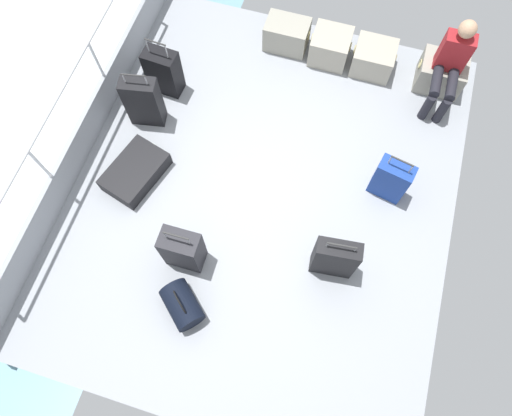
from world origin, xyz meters
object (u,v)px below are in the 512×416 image
suitcase_3 (143,102)px  suitcase_5 (183,249)px  suitcase_4 (163,72)px  duffel_bag (182,305)px  passenger_seated (451,64)px  cargo_crate_2 (373,58)px  suitcase_0 (135,172)px  suitcase_1 (391,180)px  cargo_crate_0 (287,35)px  cargo_crate_1 (330,47)px  suitcase_2 (335,258)px  cargo_crate_3 (441,73)px

suitcase_3 → suitcase_5: suitcase_3 is taller
suitcase_4 → duffel_bag: (1.18, -2.59, -0.16)m
passenger_seated → cargo_crate_2: bearing=167.6°
suitcase_3 → duffel_bag: 2.43m
suitcase_0 → suitcase_4: size_ratio=1.04×
suitcase_4 → suitcase_5: 2.31m
passenger_seated → suitcase_1: 1.58m
cargo_crate_0 → suitcase_5: 3.19m
cargo_crate_2 → cargo_crate_1: bearing=179.4°
suitcase_5 → duffel_bag: (0.16, -0.52, -0.16)m
suitcase_5 → suitcase_3: bearing=124.3°
suitcase_0 → suitcase_3: suitcase_3 is taller
cargo_crate_2 → suitcase_0: 3.32m
cargo_crate_1 → suitcase_4: (-1.87, -1.07, 0.11)m
suitcase_0 → suitcase_5: suitcase_5 is taller
suitcase_2 → cargo_crate_2: bearing=92.3°
cargo_crate_2 → cargo_crate_3: bearing=-0.2°
passenger_seated → suitcase_0: size_ratio=1.28×
suitcase_2 → cargo_crate_0: bearing=114.3°
suitcase_2 → duffel_bag: suitcase_2 is taller
suitcase_4 → duffel_bag: bearing=-65.6°
cargo_crate_0 → cargo_crate_2: size_ratio=1.10×
suitcase_5 → suitcase_4: bearing=116.2°
cargo_crate_2 → suitcase_3: bearing=-147.7°
cargo_crate_1 → suitcase_5: 3.26m
suitcase_3 → cargo_crate_2: bearing=32.3°
cargo_crate_3 → suitcase_5: (-2.28, -3.13, 0.11)m
suitcase_3 → duffel_bag: (1.23, -2.09, -0.20)m
suitcase_0 → suitcase_5: size_ratio=1.11×
passenger_seated → suitcase_2: bearing=-106.0°
cargo_crate_3 → passenger_seated: passenger_seated is taller
passenger_seated → suitcase_2: passenger_seated is taller
cargo_crate_3 → suitcase_3: bearing=-154.9°
cargo_crate_1 → cargo_crate_2: 0.57m
suitcase_3 → suitcase_4: (0.05, 0.51, -0.04)m
suitcase_4 → cargo_crate_0: bearing=40.9°
cargo_crate_2 → suitcase_1: (0.51, -1.70, 0.11)m
suitcase_3 → suitcase_4: 0.51m
suitcase_1 → suitcase_5: 2.41m
cargo_crate_0 → suitcase_0: (-1.17, -2.40, -0.09)m
cargo_crate_0 → cargo_crate_1: bearing=-3.4°
cargo_crate_0 → cargo_crate_1: size_ratio=1.15×
passenger_seated → suitcase_1: size_ratio=1.49×
cargo_crate_0 → suitcase_4: size_ratio=0.71×
cargo_crate_1 → suitcase_2: (0.68, -2.79, 0.16)m
cargo_crate_1 → suitcase_3: suitcase_3 is taller
suitcase_1 → cargo_crate_2: bearing=106.7°
suitcase_0 → suitcase_1: 2.92m
cargo_crate_1 → suitcase_3: size_ratio=0.61×
cargo_crate_2 → suitcase_5: 3.45m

